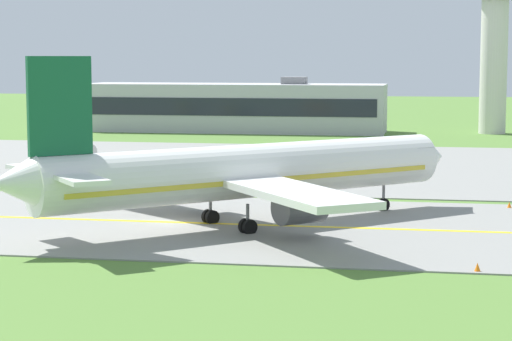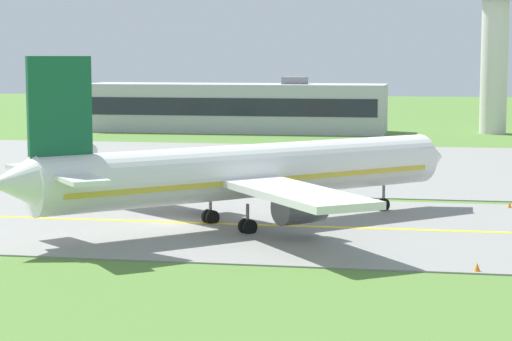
{
  "view_description": "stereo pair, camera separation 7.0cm",
  "coord_description": "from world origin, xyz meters",
  "px_view_note": "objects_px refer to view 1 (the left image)",
  "views": [
    {
      "loc": [
        19.58,
        -71.82,
        12.64
      ],
      "look_at": [
        6.06,
        1.79,
        4.0
      ],
      "focal_mm": 69.17,
      "sensor_mm": 36.0,
      "label": 1
    },
    {
      "loc": [
        19.65,
        -71.81,
        12.64
      ],
      "look_at": [
        6.06,
        1.79,
        4.0
      ],
      "focal_mm": 69.17,
      "sensor_mm": 36.0,
      "label": 2
    }
  ],
  "objects_px": {
    "service_truck_catering": "(76,152)",
    "control_tower": "(495,33)",
    "airplane_lead": "(246,172)",
    "service_truck_fuel": "(190,162)"
  },
  "relations": [
    {
      "from": "service_truck_catering",
      "to": "control_tower",
      "type": "distance_m",
      "value": 78.7
    },
    {
      "from": "service_truck_catering",
      "to": "control_tower",
      "type": "height_order",
      "value": "control_tower"
    },
    {
      "from": "airplane_lead",
      "to": "control_tower",
      "type": "relative_size",
      "value": 1.15
    },
    {
      "from": "airplane_lead",
      "to": "service_truck_fuel",
      "type": "bearing_deg",
      "value": 111.77
    },
    {
      "from": "service_truck_catering",
      "to": "control_tower",
      "type": "xyz_separation_m",
      "value": [
        50.74,
        58.25,
        15.01
      ]
    },
    {
      "from": "service_truck_fuel",
      "to": "airplane_lead",
      "type": "bearing_deg",
      "value": -68.23
    },
    {
      "from": "service_truck_catering",
      "to": "service_truck_fuel",
      "type": "bearing_deg",
      "value": -28.29
    },
    {
      "from": "service_truck_fuel",
      "to": "service_truck_catering",
      "type": "xyz_separation_m",
      "value": [
        -15.97,
        8.6,
        0.0
      ]
    },
    {
      "from": "service_truck_fuel",
      "to": "control_tower",
      "type": "relative_size",
      "value": 0.23
    },
    {
      "from": "control_tower",
      "to": "airplane_lead",
      "type": "bearing_deg",
      "value": -103.39
    }
  ]
}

